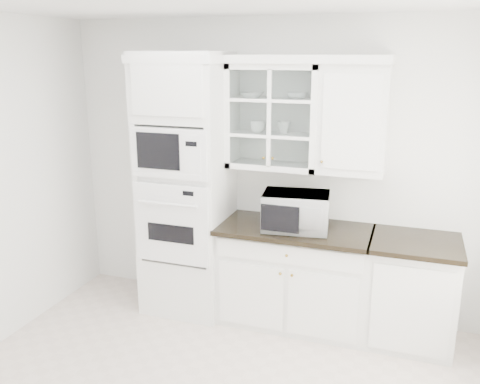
% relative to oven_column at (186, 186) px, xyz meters
% --- Properties ---
extents(room_shell, '(4.00, 3.50, 2.70)m').
position_rel_oven_column_xyz_m(room_shell, '(0.75, -0.99, 0.58)').
color(room_shell, white).
rests_on(room_shell, ground).
extents(oven_column, '(0.76, 0.68, 2.40)m').
position_rel_oven_column_xyz_m(oven_column, '(0.00, 0.00, 0.00)').
color(oven_column, white).
rests_on(oven_column, ground).
extents(base_cabinet_run, '(1.32, 0.67, 0.92)m').
position_rel_oven_column_xyz_m(base_cabinet_run, '(1.03, 0.03, -0.74)').
color(base_cabinet_run, white).
rests_on(base_cabinet_run, ground).
extents(extra_base_cabinet, '(0.72, 0.67, 0.92)m').
position_rel_oven_column_xyz_m(extra_base_cabinet, '(2.03, 0.03, -0.74)').
color(extra_base_cabinet, white).
rests_on(extra_base_cabinet, ground).
extents(upper_cabinet_glass, '(0.80, 0.33, 0.90)m').
position_rel_oven_column_xyz_m(upper_cabinet_glass, '(0.78, 0.17, 0.65)').
color(upper_cabinet_glass, white).
rests_on(upper_cabinet_glass, room_shell).
extents(upper_cabinet_solid, '(0.55, 0.33, 0.90)m').
position_rel_oven_column_xyz_m(upper_cabinet_solid, '(1.46, 0.17, 0.65)').
color(upper_cabinet_solid, white).
rests_on(upper_cabinet_solid, room_shell).
extents(crown_molding, '(2.14, 0.38, 0.07)m').
position_rel_oven_column_xyz_m(crown_molding, '(0.68, 0.14, 1.14)').
color(crown_molding, white).
rests_on(crown_molding, room_shell).
extents(countertop_microwave, '(0.61, 0.53, 0.32)m').
position_rel_oven_column_xyz_m(countertop_microwave, '(1.04, -0.02, -0.12)').
color(countertop_microwave, white).
rests_on(countertop_microwave, base_cabinet_run).
extents(bowl_a, '(0.21, 0.21, 0.05)m').
position_rel_oven_column_xyz_m(bowl_a, '(0.58, 0.15, 0.83)').
color(bowl_a, white).
rests_on(bowl_a, upper_cabinet_glass).
extents(bowl_b, '(0.19, 0.19, 0.05)m').
position_rel_oven_column_xyz_m(bowl_b, '(0.98, 0.16, 0.84)').
color(bowl_b, white).
rests_on(bowl_b, upper_cabinet_glass).
extents(cup_a, '(0.15, 0.15, 0.10)m').
position_rel_oven_column_xyz_m(cup_a, '(0.63, 0.15, 0.56)').
color(cup_a, white).
rests_on(cup_a, upper_cabinet_glass).
extents(cup_b, '(0.13, 0.13, 0.11)m').
position_rel_oven_column_xyz_m(cup_b, '(0.87, 0.18, 0.56)').
color(cup_b, white).
rests_on(cup_b, upper_cabinet_glass).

